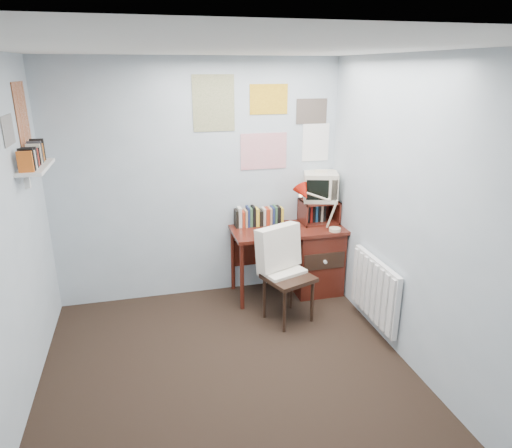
{
  "coord_description": "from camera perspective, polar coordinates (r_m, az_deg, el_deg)",
  "views": [
    {
      "loc": [
        -0.56,
        -2.89,
        2.39
      ],
      "look_at": [
        0.42,
        0.95,
        1.02
      ],
      "focal_mm": 32.0,
      "sensor_mm": 36.0,
      "label": 1
    }
  ],
  "objects": [
    {
      "name": "desk_chair",
      "position": [
        4.46,
        4.09,
        -6.74
      ],
      "size": [
        0.59,
        0.58,
        0.91
      ],
      "primitive_type": "cube",
      "rotation": [
        0.0,
        0.0,
        0.35
      ],
      "color": "black",
      "rests_on": "ground"
    },
    {
      "name": "crt_tv",
      "position": [
        5.01,
        8.06,
        4.85
      ],
      "size": [
        0.44,
        0.42,
        0.34
      ],
      "primitive_type": "cube",
      "rotation": [
        0.0,
        0.0,
        -0.3
      ],
      "color": "beige",
      "rests_on": "tv_riser"
    },
    {
      "name": "posters_back",
      "position": [
        4.83,
        1.0,
        12.59
      ],
      "size": [
        1.2,
        0.01,
        0.9
      ],
      "primitive_type": "cube",
      "color": "white",
      "rests_on": "back_wall"
    },
    {
      "name": "wall_shelf",
      "position": [
        4.15,
        -25.83,
        6.43
      ],
      "size": [
        0.2,
        0.62,
        0.24
      ],
      "primitive_type": "cube",
      "color": "white",
      "rests_on": "left_wall"
    },
    {
      "name": "desk",
      "position": [
        5.1,
        6.83,
        -4.04
      ],
      "size": [
        1.2,
        0.55,
        0.76
      ],
      "color": "#4E1A12",
      "rests_on": "ground"
    },
    {
      "name": "ground",
      "position": [
        3.79,
        -2.72,
        -20.12
      ],
      "size": [
        3.5,
        3.5,
        0.0
      ],
      "primitive_type": "plane",
      "color": "black",
      "rests_on": "ground"
    },
    {
      "name": "book_row",
      "position": [
        4.95,
        0.75,
        1.12
      ],
      "size": [
        0.6,
        0.14,
        0.22
      ],
      "primitive_type": "cube",
      "color": "#4E1A12",
      "rests_on": "desk"
    },
    {
      "name": "back_wall",
      "position": [
        4.81,
        -7.17,
        5.15
      ],
      "size": [
        3.0,
        0.02,
        2.5
      ],
      "primitive_type": "cube",
      "color": "#B1BFCB",
      "rests_on": "ground"
    },
    {
      "name": "tv_riser",
      "position": [
        5.07,
        7.85,
        1.57
      ],
      "size": [
        0.4,
        0.3,
        0.25
      ],
      "primitive_type": "cube",
      "color": "#4E1A12",
      "rests_on": "desk"
    },
    {
      "name": "right_wall",
      "position": [
        3.72,
        20.2,
        -0.02
      ],
      "size": [
        0.02,
        3.5,
        2.5
      ],
      "primitive_type": "cube",
      "color": "#B1BFCB",
      "rests_on": "ground"
    },
    {
      "name": "posters_left",
      "position": [
        4.11,
        -27.89,
        11.44
      ],
      "size": [
        0.01,
        0.7,
        0.6
      ],
      "primitive_type": "cube",
      "color": "white",
      "rests_on": "left_wall"
    },
    {
      "name": "desk_lamp",
      "position": [
        4.79,
        9.97,
        1.63
      ],
      "size": [
        0.33,
        0.29,
        0.44
      ],
      "primitive_type": "cube",
      "rotation": [
        0.0,
        0.0,
        -0.07
      ],
      "color": "#B3180B",
      "rests_on": "desk"
    },
    {
      "name": "radiator",
      "position": [
        4.44,
        14.63,
        -7.96
      ],
      "size": [
        0.09,
        0.8,
        0.6
      ],
      "primitive_type": "cube",
      "color": "white",
      "rests_on": "right_wall"
    },
    {
      "name": "ceiling",
      "position": [
        2.94,
        -3.53,
        21.13
      ],
      "size": [
        3.0,
        3.5,
        0.02
      ],
      "primitive_type": "cube",
      "color": "white",
      "rests_on": "back_wall"
    }
  ]
}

